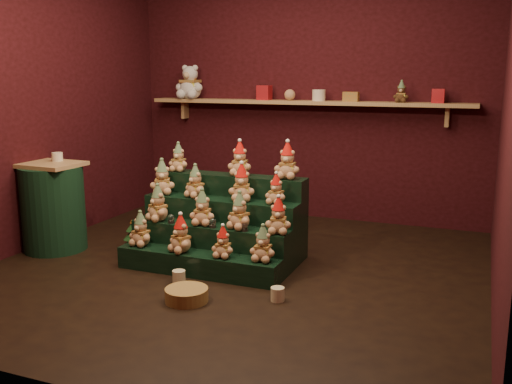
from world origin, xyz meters
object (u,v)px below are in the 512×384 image
at_px(snow_globe_b, 213,223).
at_px(snow_globe_c, 245,227).
at_px(riser_tier_front, 198,264).
at_px(mug_left, 179,277).
at_px(mug_right, 278,294).
at_px(mini_christmas_tree, 132,239).
at_px(brown_bear, 401,92).
at_px(white_bear, 190,78).
at_px(wicker_basket, 187,295).
at_px(snow_globe_a, 171,219).
at_px(side_table, 53,207).

height_order(snow_globe_b, snow_globe_c, snow_globe_b).
height_order(riser_tier_front, mug_left, riser_tier_front).
relative_size(riser_tier_front, mug_right, 13.97).
bearing_deg(snow_globe_c, mug_left, -134.98).
bearing_deg(mini_christmas_tree, brown_bear, 43.07).
height_order(mug_left, white_bear, white_bear).
distance_m(mug_right, wicker_basket, 0.65).
distance_m(snow_globe_a, mini_christmas_tree, 0.47).
bearing_deg(side_table, wicker_basket, -18.53).
bearing_deg(brown_bear, white_bear, 179.34).
bearing_deg(snow_globe_a, riser_tier_front, -25.71).
distance_m(snow_globe_b, mini_christmas_tree, 0.84).
relative_size(snow_globe_a, wicker_basket, 0.25).
height_order(snow_globe_b, wicker_basket, snow_globe_b).
bearing_deg(side_table, mug_left, -11.15).
relative_size(snow_globe_c, wicker_basket, 0.24).
bearing_deg(mug_right, brown_bear, 78.38).
distance_m(riser_tier_front, snow_globe_a, 0.48).
height_order(side_table, mini_christmas_tree, side_table).
height_order(riser_tier_front, side_table, side_table).
bearing_deg(snow_globe_a, mini_christmas_tree, 177.77).
bearing_deg(snow_globe_a, snow_globe_b, 0.00).
xyz_separation_m(snow_globe_c, wicker_basket, (-0.16, -0.69, -0.35)).
relative_size(snow_globe_c, white_bear, 0.16).
bearing_deg(mini_christmas_tree, mug_right, -16.49).
height_order(snow_globe_b, brown_bear, brown_bear).
relative_size(side_table, mini_christmas_tree, 2.36).
bearing_deg(wicker_basket, mug_right, 22.73).
bearing_deg(snow_globe_a, mug_right, -21.30).
bearing_deg(brown_bear, side_table, -146.13).
distance_m(wicker_basket, brown_bear, 3.13).
distance_m(white_bear, brown_bear, 2.42).
bearing_deg(mug_right, riser_tier_front, 160.64).
distance_m(snow_globe_c, mini_christmas_tree, 1.11).
xyz_separation_m(riser_tier_front, snow_globe_b, (0.06, 0.16, 0.31)).
xyz_separation_m(side_table, white_bear, (0.41, 1.94, 1.16)).
bearing_deg(snow_globe_b, riser_tier_front, -110.92).
xyz_separation_m(riser_tier_front, wicker_basket, (0.19, -0.53, -0.04)).
bearing_deg(snow_globe_c, mug_right, -44.65).
distance_m(mini_christmas_tree, mug_right, 1.60).
xyz_separation_m(mini_christmas_tree, white_bear, (-0.40, 1.88, 1.39)).
xyz_separation_m(mug_right, white_bear, (-1.93, 2.34, 1.51)).
relative_size(white_bear, brown_bear, 2.27).
distance_m(mug_left, brown_bear, 2.98).
distance_m(snow_globe_c, mug_right, 0.71).
bearing_deg(mug_left, mini_christmas_tree, 149.68).
bearing_deg(mini_christmas_tree, snow_globe_c, -0.84).
xyz_separation_m(riser_tier_front, snow_globe_c, (0.35, 0.16, 0.31)).
xyz_separation_m(side_table, mug_right, (2.34, -0.40, -0.35)).
bearing_deg(snow_globe_a, mug_left, -53.76).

